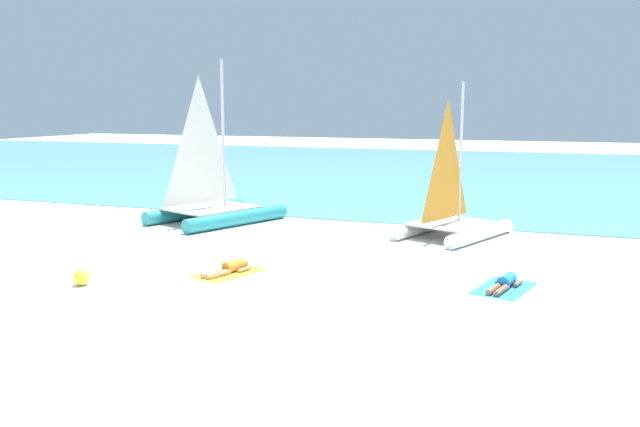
{
  "coord_description": "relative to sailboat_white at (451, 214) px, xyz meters",
  "views": [
    {
      "loc": [
        6.57,
        -13.42,
        4.32
      ],
      "look_at": [
        0.0,
        4.57,
        1.2
      ],
      "focal_mm": 37.63,
      "sensor_mm": 36.0,
      "label": 1
    }
  ],
  "objects": [
    {
      "name": "sailboat_white",
      "position": [
        0.0,
        0.0,
        0.0
      ],
      "size": [
        3.69,
        4.5,
        5.06
      ],
      "rotation": [
        0.0,
        0.0,
        -0.36
      ],
      "color": "white",
      "rests_on": "ground"
    },
    {
      "name": "towel_right",
      "position": [
        2.2,
        -5.89,
        -0.75
      ],
      "size": [
        1.51,
        2.1,
        0.01
      ],
      "primitive_type": "cube",
      "rotation": [
        0.0,
        0.0,
        -0.23
      ],
      "color": "#338CD8",
      "rests_on": "ground"
    },
    {
      "name": "sunbather_right",
      "position": [
        2.22,
        -5.83,
        -0.62
      ],
      "size": [
        0.74,
        1.56,
        0.3
      ],
      "rotation": [
        0.0,
        0.0,
        -0.23
      ],
      "color": "#268CCC",
      "rests_on": "towel_right"
    },
    {
      "name": "sunbather_left",
      "position": [
        -4.61,
        -6.78,
        -0.62
      ],
      "size": [
        0.84,
        1.54,
        0.3
      ],
      "rotation": [
        0.0,
        0.0,
        -0.31
      ],
      "color": "orange",
      "rests_on": "towel_left"
    },
    {
      "name": "towel_left",
      "position": [
        -4.63,
        -6.85,
        -0.75
      ],
      "size": [
        1.62,
        2.14,
        0.01
      ],
      "primitive_type": "cube",
      "rotation": [
        0.0,
        0.0,
        -0.31
      ],
      "color": "yellow",
      "rests_on": "ground"
    },
    {
      "name": "ground_plane",
      "position": [
        -3.18,
        1.54,
        -0.75
      ],
      "size": [
        120.0,
        120.0,
        0.0
      ],
      "primitive_type": "plane",
      "color": "white"
    },
    {
      "name": "ocean_water",
      "position": [
        -3.18,
        21.69,
        -0.73
      ],
      "size": [
        120.0,
        40.0,
        0.05
      ],
      "primitive_type": "cube",
      "color": "#5BB2C1",
      "rests_on": "ground"
    },
    {
      "name": "beach_ball",
      "position": [
        -7.42,
        -9.11,
        -0.56
      ],
      "size": [
        0.39,
        0.39,
        0.39
      ],
      "primitive_type": "sphere",
      "color": "yellow",
      "rests_on": "ground"
    },
    {
      "name": "sailboat_teal",
      "position": [
        -8.74,
        -0.25,
        0.13
      ],
      "size": [
        4.39,
        5.31,
        5.95
      ],
      "rotation": [
        0.0,
        0.0,
        -0.38
      ],
      "color": "teal",
      "rests_on": "ground"
    }
  ]
}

